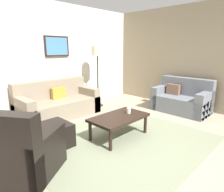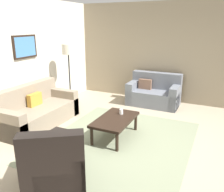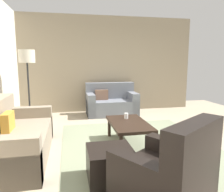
% 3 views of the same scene
% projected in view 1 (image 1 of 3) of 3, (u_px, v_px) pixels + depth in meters
% --- Properties ---
extents(ground_plane, '(8.00, 8.00, 0.00)m').
position_uv_depth(ground_plane, '(120.00, 141.00, 3.55)').
color(ground_plane, tan).
extents(rear_partition, '(6.00, 0.12, 2.80)m').
position_uv_depth(rear_partition, '(45.00, 58.00, 4.98)').
color(rear_partition, silver).
rests_on(rear_partition, ground_plane).
extents(stone_feature_panel, '(0.12, 5.20, 2.80)m').
position_uv_depth(stone_feature_panel, '(195.00, 58.00, 5.30)').
color(stone_feature_panel, gray).
rests_on(stone_feature_panel, ground_plane).
extents(area_rug, '(3.08, 2.65, 0.01)m').
position_uv_depth(area_rug, '(120.00, 141.00, 3.55)').
color(area_rug, gray).
rests_on(area_rug, ground_plane).
extents(couch_main, '(1.92, 0.93, 0.88)m').
position_uv_depth(couch_main, '(57.00, 104.00, 4.86)').
color(couch_main, gray).
rests_on(couch_main, ground_plane).
extents(couch_loveseat, '(0.81, 1.39, 0.88)m').
position_uv_depth(couch_loveseat, '(182.00, 100.00, 5.20)').
color(couch_loveseat, slate).
rests_on(couch_loveseat, ground_plane).
extents(armchair_leather, '(1.11, 1.11, 0.95)m').
position_uv_depth(armchair_leather, '(21.00, 155.00, 2.51)').
color(armchair_leather, black).
rests_on(armchair_leather, ground_plane).
extents(ottoman, '(0.56, 0.56, 0.40)m').
position_uv_depth(ottoman, '(53.00, 135.00, 3.32)').
color(ottoman, black).
rests_on(ottoman, ground_plane).
extents(coffee_table, '(1.10, 0.64, 0.41)m').
position_uv_depth(coffee_table, '(119.00, 119.00, 3.66)').
color(coffee_table, black).
rests_on(coffee_table, ground_plane).
extents(cup, '(0.08, 0.08, 0.10)m').
position_uv_depth(cup, '(129.00, 111.00, 3.80)').
color(cup, white).
rests_on(cup, coffee_table).
extents(lamp_standing, '(0.32, 0.32, 1.71)m').
position_uv_depth(lamp_standing, '(97.00, 57.00, 5.42)').
color(lamp_standing, black).
rests_on(lamp_standing, ground_plane).
extents(framed_artwork, '(0.69, 0.04, 0.52)m').
position_uv_depth(framed_artwork, '(57.00, 46.00, 5.06)').
color(framed_artwork, black).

